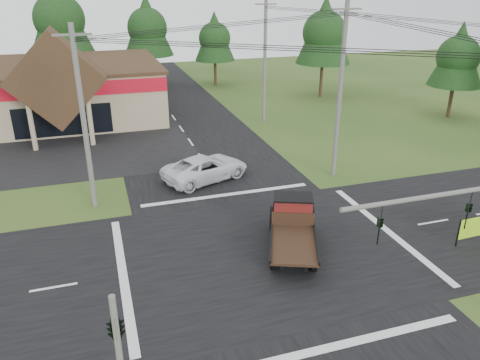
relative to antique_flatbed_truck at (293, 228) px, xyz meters
name	(u,v)px	position (x,y,z in m)	size (l,w,h in m)	color
ground	(266,251)	(-1.31, 0.24, -1.23)	(120.00, 120.00, 0.00)	#2B4C1B
road_ns	(266,251)	(-1.31, 0.24, -1.22)	(12.00, 120.00, 0.02)	black
road_ew	(266,251)	(-1.31, 0.24, -1.22)	(120.00, 12.00, 0.02)	black
parking_apron	(10,156)	(-15.31, 19.24, -1.22)	(28.00, 14.00, 0.02)	black
traffic_signal_corner	(114,317)	(-8.81, -7.08, 2.29)	(0.53, 2.48, 4.40)	#595651
utility_pole_nw	(83,119)	(-9.31, 8.24, 4.16)	(2.00, 0.30, 10.50)	#595651
utility_pole_ne	(340,91)	(6.69, 8.24, 4.66)	(2.00, 0.30, 11.50)	#595651
utility_pole_n	(265,61)	(6.69, 22.24, 4.51)	(2.00, 0.30, 11.20)	#595651
tree_row_c	(59,17)	(-11.31, 41.24, 7.49)	(7.28, 7.28, 13.13)	#332316
tree_row_d	(147,26)	(-1.31, 42.24, 6.15)	(6.16, 6.16, 11.11)	#332316
tree_row_e	(215,37)	(6.69, 40.24, 4.80)	(5.04, 5.04, 9.09)	#332316
tree_side_ne	(324,31)	(16.69, 30.24, 6.15)	(6.16, 6.16, 11.11)	#332316
tree_side_e_near	(459,55)	(24.69, 18.24, 4.80)	(5.04, 5.04, 9.09)	#332316
antique_flatbed_truck	(293,228)	(0.00, 0.00, 0.00)	(2.25, 5.88, 2.46)	#631E0E
white_pickup	(206,168)	(-1.97, 10.13, -0.40)	(2.76, 5.99, 1.67)	white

